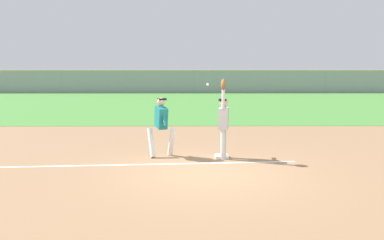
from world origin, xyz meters
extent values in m
plane|color=#936D4C|center=(0.00, 0.00, 0.00)|extent=(79.99, 79.99, 0.00)
cube|color=#478438|center=(0.00, 17.28, 0.01)|extent=(47.44, 19.46, 0.01)
cube|color=white|center=(-3.51, 0.76, 0.00)|extent=(11.98, 0.96, 0.01)
cube|color=white|center=(0.49, 1.66, 0.04)|extent=(0.38, 0.38, 0.08)
cylinder|color=silver|center=(0.54, 1.70, 0.42)|extent=(0.17, 0.17, 0.85)
cylinder|color=silver|center=(0.51, 1.50, 0.42)|extent=(0.17, 0.17, 0.85)
cube|color=#B7B7B7|center=(0.52, 1.60, 1.15)|extent=(0.32, 0.47, 0.60)
sphere|color=#DBAD84|center=(0.52, 1.60, 1.60)|extent=(0.26, 0.26, 0.23)
cube|color=black|center=(0.49, 1.60, 1.68)|extent=(0.25, 0.23, 0.05)
cylinder|color=#B7B7B7|center=(0.49, 1.38, 1.76)|extent=(0.10, 0.10, 0.62)
cylinder|color=#B7B7B7|center=(0.55, 1.82, 1.45)|extent=(0.18, 0.63, 0.09)
ellipsoid|color=brown|center=(0.49, 1.38, 2.12)|extent=(0.18, 0.30, 0.32)
cylinder|color=white|center=(-0.96, 1.85, 0.42)|extent=(0.30, 0.46, 0.85)
cylinder|color=white|center=(-1.54, 1.79, 0.42)|extent=(0.30, 0.46, 0.85)
cube|color=#197272|center=(-1.25, 1.82, 1.15)|extent=(0.44, 0.58, 0.66)
sphere|color=#DBAD84|center=(-1.25, 1.82, 1.60)|extent=(0.30, 0.30, 0.23)
cube|color=black|center=(-1.23, 1.83, 1.68)|extent=(0.28, 0.27, 0.05)
cylinder|color=#197272|center=(-1.34, 2.02, 1.23)|extent=(0.24, 0.40, 0.58)
cylinder|color=#197272|center=(-1.17, 1.62, 1.23)|extent=(0.24, 0.40, 0.58)
sphere|color=white|center=(0.07, 1.62, 2.11)|extent=(0.07, 0.07, 0.07)
cube|color=#93999E|center=(0.00, 27.01, 1.00)|extent=(47.44, 0.06, 2.00)
cylinder|color=yellow|center=(0.00, 27.01, 2.03)|extent=(47.44, 0.06, 0.06)
cylinder|color=gray|center=(-11.86, 27.01, 1.00)|extent=(0.08, 0.08, 2.00)
cylinder|color=gray|center=(0.00, 27.01, 1.00)|extent=(0.08, 0.08, 2.00)
cylinder|color=gray|center=(11.86, 27.01, 1.00)|extent=(0.08, 0.08, 2.00)
cube|color=#B7B7BC|center=(-4.20, 30.10, 0.57)|extent=(4.51, 2.16, 0.55)
cube|color=#2D333D|center=(-4.20, 30.10, 1.05)|extent=(2.30, 1.88, 0.40)
cylinder|color=black|center=(-2.69, 30.96, 0.30)|extent=(0.61, 0.26, 0.60)
cylinder|color=black|center=(-2.81, 29.07, 0.30)|extent=(0.61, 0.26, 0.60)
cylinder|color=black|center=(-5.59, 31.14, 0.30)|extent=(0.61, 0.26, 0.60)
cylinder|color=black|center=(-5.70, 29.24, 0.30)|extent=(0.61, 0.26, 0.60)
cube|color=#1E6B33|center=(1.72, 30.48, 0.57)|extent=(4.52, 2.20, 0.55)
cube|color=#2D333D|center=(1.72, 30.48, 1.05)|extent=(2.31, 1.89, 0.40)
cylinder|color=black|center=(3.23, 31.33, 0.30)|extent=(0.61, 0.26, 0.60)
cylinder|color=black|center=(3.10, 29.43, 0.30)|extent=(0.61, 0.26, 0.60)
cylinder|color=black|center=(0.34, 31.52, 0.30)|extent=(0.61, 0.26, 0.60)
cylinder|color=black|center=(0.21, 29.63, 0.30)|extent=(0.61, 0.26, 0.60)
cube|color=#B21E1E|center=(7.08, 30.12, 0.57)|extent=(4.47, 2.08, 0.55)
cube|color=#2D333D|center=(7.08, 30.12, 1.05)|extent=(2.27, 1.84, 0.40)
cylinder|color=black|center=(8.57, 31.01, 0.30)|extent=(0.61, 0.24, 0.60)
cylinder|color=black|center=(8.49, 29.11, 0.30)|extent=(0.61, 0.24, 0.60)
cylinder|color=black|center=(5.67, 31.13, 0.30)|extent=(0.61, 0.24, 0.60)
cylinder|color=black|center=(5.59, 29.23, 0.30)|extent=(0.61, 0.24, 0.60)
camera|label=1|loc=(-0.45, -9.76, 2.71)|focal=38.12mm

